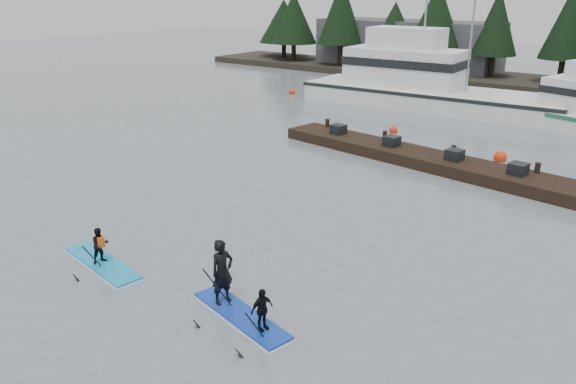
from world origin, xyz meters
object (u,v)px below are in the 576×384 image
Objects in this scene: paddleboard_solo at (102,256)px; paddleboard_duo at (235,292)px; fishing_boat_large at (424,96)px; floating_dock at (425,159)px.

paddleboard_solo is 5.16m from paddleboard_duo.
fishing_boat_large is 1.11× the size of floating_dock.
fishing_boat_large reaches higher than floating_dock.
floating_dock is 4.71× the size of paddleboard_solo.
floating_dock is at bearing -67.54° from fishing_boat_large.
floating_dock is 4.83× the size of paddleboard_duo.
fishing_boat_large reaches higher than paddleboard_solo.
fishing_boat_large is 5.25× the size of paddleboard_solo.
paddleboard_solo is at bearing -162.31° from paddleboard_duo.
paddleboard_duo is (1.67, -15.36, 0.38)m from floating_dock.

